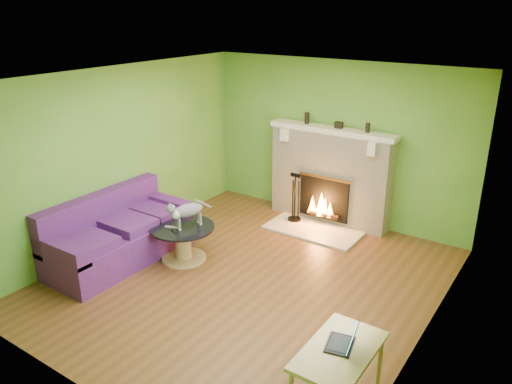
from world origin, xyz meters
TOP-DOWN VIEW (x-y plane):
  - floor at (0.00, 0.00)m, footprint 5.00×5.00m
  - ceiling at (0.00, 0.00)m, footprint 5.00×5.00m
  - wall_back at (0.00, 2.50)m, footprint 5.00×0.00m
  - wall_front at (0.00, -2.50)m, footprint 5.00×0.00m
  - wall_left at (-2.25, 0.00)m, footprint 0.00×5.00m
  - wall_right at (2.25, 0.00)m, footprint 0.00×5.00m
  - window_frame at (2.24, -0.90)m, footprint 0.00×1.20m
  - window_pane at (2.23, -0.90)m, footprint 0.00×1.06m
  - fireplace at (0.00, 2.32)m, footprint 2.10×0.46m
  - hearth at (0.00, 1.80)m, footprint 1.50×0.75m
  - mantel at (0.00, 2.30)m, footprint 2.10×0.28m
  - sofa at (-1.86, -0.55)m, footprint 0.93×2.06m
  - coffee_table at (-1.07, -0.06)m, footprint 0.89×0.89m
  - desk at (1.95, -1.44)m, footprint 0.53×0.92m
  - cat at (-0.99, -0.01)m, footprint 0.45×0.68m
  - remote_silver at (-1.17, -0.18)m, footprint 0.18×0.09m
  - remote_black at (-1.05, -0.24)m, footprint 0.16×0.11m
  - laptop at (1.93, -1.39)m, footprint 0.31×0.34m
  - fire_tools at (-0.43, 1.95)m, footprint 0.22×0.22m
  - mantel_vase_left at (-0.46, 2.33)m, footprint 0.08×0.08m
  - mantel_vase_right at (0.57, 2.33)m, footprint 0.07×0.07m
  - mantel_box at (0.10, 2.33)m, footprint 0.12×0.08m

SIDE VIEW (x-z plane):
  - floor at x=0.00m, z-range 0.00..0.00m
  - hearth at x=0.00m, z-range 0.00..0.03m
  - coffee_table at x=-1.07m, z-range 0.04..0.54m
  - sofa at x=-1.86m, z-range -0.10..0.82m
  - fire_tools at x=-0.43m, z-range 0.03..0.84m
  - remote_black at x=-1.05m, z-range 0.51..0.52m
  - remote_silver at x=-1.17m, z-range 0.51..0.52m
  - desk at x=1.95m, z-range 0.26..0.94m
  - cat at x=-0.99m, z-range 0.51..0.91m
  - fireplace at x=0.00m, z-range -0.02..1.56m
  - laptop at x=1.93m, z-range 0.68..0.90m
  - wall_back at x=0.00m, z-range -1.20..3.80m
  - wall_front at x=0.00m, z-range -1.20..3.80m
  - wall_left at x=-2.25m, z-range -1.20..3.80m
  - wall_right at x=2.25m, z-range -1.20..3.80m
  - mantel at x=0.00m, z-range 1.50..1.58m
  - window_frame at x=2.24m, z-range 0.95..2.15m
  - window_pane at x=2.23m, z-range 1.02..2.08m
  - mantel_box at x=0.10m, z-range 1.58..1.68m
  - mantel_vase_right at x=0.57m, z-range 1.58..1.72m
  - mantel_vase_left at x=-0.46m, z-range 1.58..1.76m
  - ceiling at x=0.00m, z-range 2.60..2.60m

